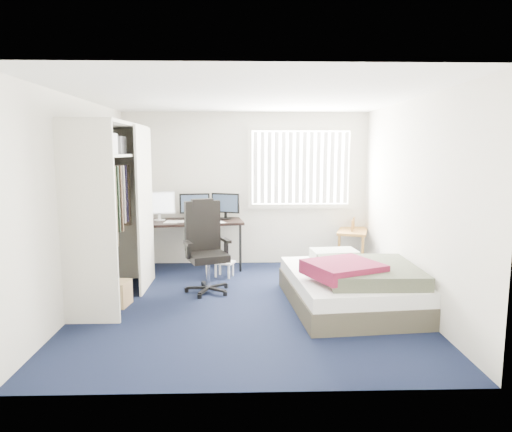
{
  "coord_description": "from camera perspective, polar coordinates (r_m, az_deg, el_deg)",
  "views": [
    {
      "loc": [
        -0.05,
        -5.44,
        1.87
      ],
      "look_at": [
        0.12,
        0.4,
        1.04
      ],
      "focal_mm": 32.0,
      "sensor_mm": 36.0,
      "label": 1
    }
  ],
  "objects": [
    {
      "name": "ground",
      "position": [
        5.75,
        -1.11,
        -10.89
      ],
      "size": [
        4.2,
        4.2,
        0.0
      ],
      "primitive_type": "plane",
      "color": "black",
      "rests_on": "ground"
    },
    {
      "name": "room_shell",
      "position": [
        5.45,
        -1.15,
        4.3
      ],
      "size": [
        4.2,
        4.2,
        4.2
      ],
      "color": "silver",
      "rests_on": "ground"
    },
    {
      "name": "window_assembly",
      "position": [
        7.54,
        5.6,
        6.01
      ],
      "size": [
        1.72,
        0.09,
        1.32
      ],
      "color": "white",
      "rests_on": "ground"
    },
    {
      "name": "closet",
      "position": [
        5.95,
        -17.49,
        2.72
      ],
      "size": [
        0.64,
        1.84,
        2.22
      ],
      "color": "beige",
      "rests_on": "ground"
    },
    {
      "name": "desk",
      "position": [
        7.32,
        -8.0,
        -0.36
      ],
      "size": [
        1.67,
        0.96,
        1.24
      ],
      "color": "black",
      "rests_on": "ground"
    },
    {
      "name": "office_chair",
      "position": [
        6.18,
        -6.28,
        -5.01
      ],
      "size": [
        0.75,
        0.75,
        1.23
      ],
      "color": "black",
      "rests_on": "ground"
    },
    {
      "name": "footstool",
      "position": [
        6.89,
        -3.99,
        -6.11
      ],
      "size": [
        0.35,
        0.32,
        0.24
      ],
      "color": "white",
      "rests_on": "ground"
    },
    {
      "name": "nightstand",
      "position": [
        7.62,
        12.02,
        -2.14
      ],
      "size": [
        0.69,
        0.98,
        0.79
      ],
      "color": "brown",
      "rests_on": "ground"
    },
    {
      "name": "bed",
      "position": [
        5.71,
        11.86,
        -8.37
      ],
      "size": [
        1.58,
        2.01,
        0.63
      ],
      "color": "#423D30",
      "rests_on": "ground"
    },
    {
      "name": "pine_box",
      "position": [
        5.91,
        -17.53,
        -9.2
      ],
      "size": [
        0.44,
        0.35,
        0.3
      ],
      "primitive_type": "cube",
      "rotation": [
        0.0,
        0.0,
        -0.14
      ],
      "color": "tan",
      "rests_on": "ground"
    }
  ]
}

